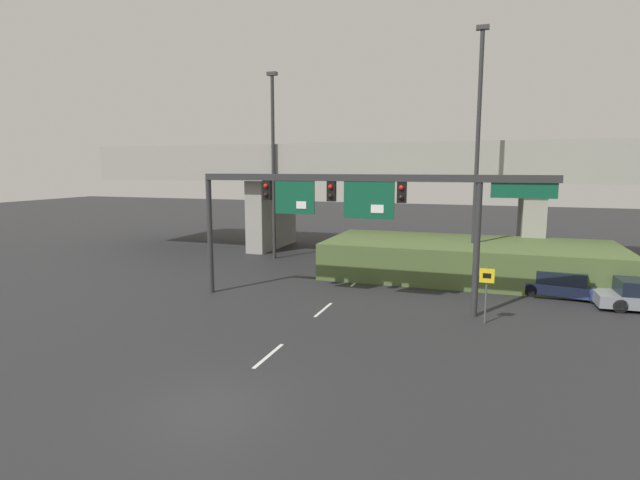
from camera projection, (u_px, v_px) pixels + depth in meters
name	position (u px, v px, depth m)	size (l,w,h in m)	color
ground_plane	(209.00, 406.00, 13.78)	(160.00, 160.00, 0.00)	#262628
lane_markings	(342.00, 294.00, 25.89)	(0.14, 20.45, 0.01)	silver
signal_gantry	(352.00, 199.00, 23.11)	(16.58, 0.44, 6.22)	#2D2D30
speed_limit_sign	(486.00, 287.00, 20.84)	(0.60, 0.11, 2.41)	#4C4C4C
highway_light_pole_near	(273.00, 162.00, 35.19)	(0.70, 0.36, 13.04)	#2D2D30
highway_light_pole_far	(477.00, 150.00, 28.46)	(0.70, 0.36, 14.30)	#2D2D30
overpass_bridge	(391.00, 175.00, 37.03)	(45.94, 8.56, 8.17)	gray
grass_embankment	(468.00, 260.00, 29.78)	(16.67, 7.38, 2.13)	#4C6033
parked_sedan_near_right	(563.00, 284.00, 25.37)	(4.98, 2.65, 1.35)	navy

